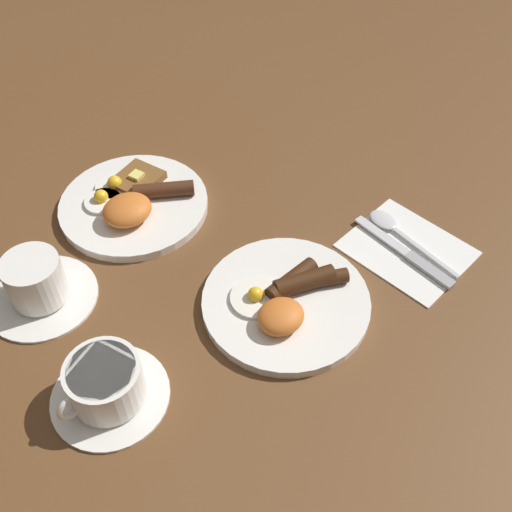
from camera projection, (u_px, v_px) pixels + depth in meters
ground_plane at (286, 305)px, 0.86m from camera, size 3.00×3.00×0.00m
breakfast_plate_near at (287, 301)px, 0.85m from camera, size 0.24×0.24×0.05m
breakfast_plate_far at (133, 203)px, 0.98m from camera, size 0.24×0.24×0.05m
teacup_near at (106, 385)px, 0.74m from camera, size 0.15×0.15×0.07m
teacup_far at (36, 284)px, 0.85m from camera, size 0.16×0.16×0.08m
napkin at (407, 249)px, 0.93m from camera, size 0.17×0.19×0.01m
knife at (408, 254)px, 0.92m from camera, size 0.02×0.19×0.01m
spoon at (392, 226)px, 0.96m from camera, size 0.04×0.18×0.01m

